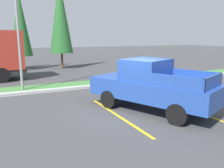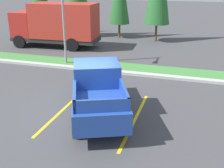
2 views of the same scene
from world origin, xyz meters
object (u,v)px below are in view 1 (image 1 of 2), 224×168
(pickup_truck_main, at_px, (151,85))
(cypress_tree_center, at_px, (20,23))
(street_light, at_px, (17,17))
(cypress_tree_right_inner, at_px, (60,16))

(pickup_truck_main, xyz_separation_m, cypress_tree_center, (-3.41, 15.28, 3.12))
(cypress_tree_center, bearing_deg, street_light, -95.93)
(pickup_truck_main, xyz_separation_m, street_light, (-4.38, 5.94, 2.95))
(pickup_truck_main, relative_size, cypress_tree_right_inner, 0.67)
(street_light, relative_size, cypress_tree_center, 0.97)
(street_light, height_order, cypress_tree_center, cypress_tree_center)
(cypress_tree_center, height_order, cypress_tree_right_inner, cypress_tree_right_inner)
(cypress_tree_right_inner, bearing_deg, cypress_tree_center, 170.44)
(pickup_truck_main, height_order, cypress_tree_right_inner, cypress_tree_right_inner)
(pickup_truck_main, height_order, cypress_tree_center, cypress_tree_center)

